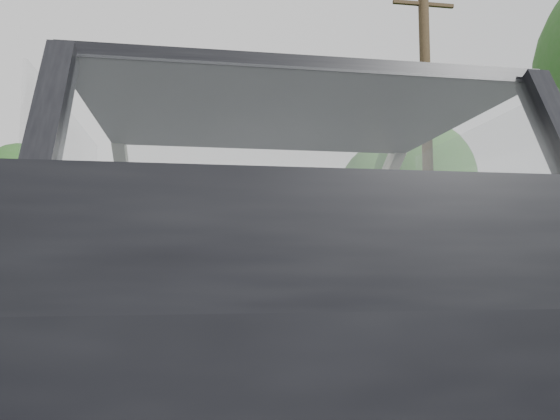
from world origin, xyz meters
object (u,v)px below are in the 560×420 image
object	(u,v)px
subject_car	(269,272)
utility_pole	(427,128)
other_car	(183,262)
cat	(275,211)
highway_sign	(339,252)

from	to	relation	value
subject_car	utility_pole	bearing A→B (deg)	62.04
subject_car	other_car	world-z (taller)	other_car
other_car	utility_pole	bearing A→B (deg)	-32.04
cat	utility_pole	world-z (taller)	utility_pole
subject_car	utility_pole	size ratio (longest dim) A/B	0.44
highway_sign	utility_pole	world-z (taller)	utility_pole
subject_car	highway_sign	xyz separation A→B (m)	(6.47, 22.48, 0.61)
utility_pole	other_car	bearing A→B (deg)	139.69
highway_sign	subject_car	bearing A→B (deg)	-101.50
subject_car	cat	distance (m)	0.73
other_car	highway_sign	world-z (taller)	highway_sign
other_car	highway_sign	bearing A→B (deg)	45.79
other_car	utility_pole	world-z (taller)	utility_pole
highway_sign	utility_pole	distance (m)	11.65
cat	other_car	xyz separation A→B (m)	(-0.83, 16.34, -0.27)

